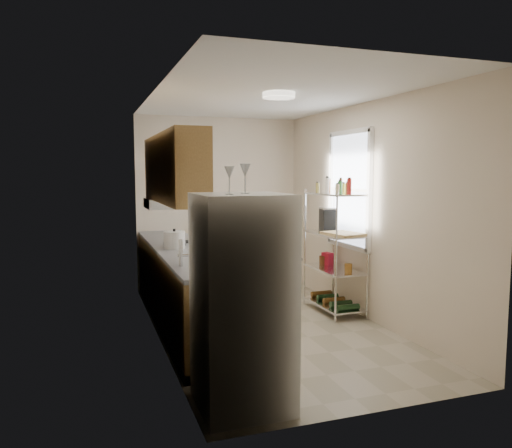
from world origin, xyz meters
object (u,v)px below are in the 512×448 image
(rice_cooker, at_px, (174,240))
(espresso_machine, at_px, (328,219))
(refrigerator, at_px, (242,302))
(cutting_board, at_px, (344,234))
(frying_pan_large, at_px, (175,244))

(rice_cooker, xyz_separation_m, espresso_machine, (2.03, 0.14, 0.16))
(refrigerator, distance_m, espresso_machine, 3.02)
(refrigerator, relative_size, rice_cooker, 6.62)
(rice_cooker, relative_size, espresso_machine, 0.80)
(refrigerator, xyz_separation_m, rice_cooker, (-0.13, 2.18, 0.19))
(rice_cooker, distance_m, espresso_machine, 2.04)
(rice_cooker, xyz_separation_m, cutting_board, (2.00, -0.34, 0.03))
(frying_pan_large, distance_m, espresso_machine, 2.00)
(frying_pan_large, distance_m, cutting_board, 2.04)
(cutting_board, height_order, espresso_machine, espresso_machine)
(rice_cooker, height_order, cutting_board, rice_cooker)
(refrigerator, bearing_deg, cutting_board, 44.51)
(frying_pan_large, relative_size, espresso_machine, 0.87)
(frying_pan_large, bearing_deg, refrigerator, -102.64)
(refrigerator, relative_size, espresso_machine, 5.32)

